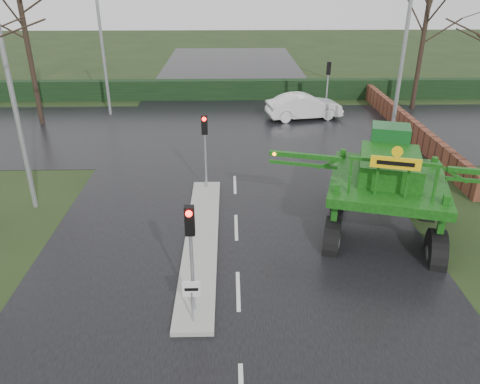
{
  "coord_description": "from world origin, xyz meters",
  "views": [
    {
      "loc": [
        -0.21,
        -11.87,
        9.11
      ],
      "look_at": [
        0.13,
        3.04,
        2.0
      ],
      "focal_mm": 35.0,
      "sensor_mm": 36.0,
      "label": 1
    }
  ],
  "objects_px": {
    "traffic_signal_mid": "(205,136)",
    "street_light_left_far": "(104,23)",
    "traffic_signal_near": "(191,237)",
    "street_light_right": "(399,40)",
    "crop_sprayer": "(338,182)",
    "keep_left_sign": "(192,295)",
    "traffic_signal_far": "(328,76)",
    "white_sedan": "(303,119)",
    "street_light_left_near": "(14,63)"
  },
  "relations": [
    {
      "from": "traffic_signal_mid",
      "to": "keep_left_sign",
      "type": "bearing_deg",
      "value": -90.0
    },
    {
      "from": "street_light_right",
      "to": "street_light_left_far",
      "type": "relative_size",
      "value": 1.0
    },
    {
      "from": "traffic_signal_far",
      "to": "traffic_signal_near",
      "type": "bearing_deg",
      "value": 69.64
    },
    {
      "from": "traffic_signal_near",
      "to": "traffic_signal_mid",
      "type": "relative_size",
      "value": 1.0
    },
    {
      "from": "crop_sprayer",
      "to": "white_sedan",
      "type": "bearing_deg",
      "value": 101.6
    },
    {
      "from": "crop_sprayer",
      "to": "traffic_signal_mid",
      "type": "bearing_deg",
      "value": 153.38
    },
    {
      "from": "keep_left_sign",
      "to": "street_light_right",
      "type": "xyz_separation_m",
      "value": [
        9.49,
        13.5,
        4.93
      ]
    },
    {
      "from": "street_light_left_near",
      "to": "crop_sprayer",
      "type": "height_order",
      "value": "street_light_left_near"
    },
    {
      "from": "street_light_right",
      "to": "street_light_left_far",
      "type": "distance_m",
      "value": 18.24
    },
    {
      "from": "crop_sprayer",
      "to": "white_sedan",
      "type": "xyz_separation_m",
      "value": [
        1.21,
        15.67,
        -2.37
      ]
    },
    {
      "from": "street_light_right",
      "to": "street_light_left_near",
      "type": "bearing_deg",
      "value": -159.89
    },
    {
      "from": "traffic_signal_mid",
      "to": "street_light_left_far",
      "type": "height_order",
      "value": "street_light_left_far"
    },
    {
      "from": "street_light_right",
      "to": "white_sedan",
      "type": "bearing_deg",
      "value": 117.12
    },
    {
      "from": "traffic_signal_far",
      "to": "white_sedan",
      "type": "xyz_separation_m",
      "value": [
        -1.73,
        -1.32,
        -2.59
      ]
    },
    {
      "from": "crop_sprayer",
      "to": "white_sedan",
      "type": "distance_m",
      "value": 15.9
    },
    {
      "from": "street_light_left_near",
      "to": "traffic_signal_far",
      "type": "bearing_deg",
      "value": 43.63
    },
    {
      "from": "keep_left_sign",
      "to": "crop_sprayer",
      "type": "height_order",
      "value": "crop_sprayer"
    },
    {
      "from": "keep_left_sign",
      "to": "traffic_signal_near",
      "type": "relative_size",
      "value": 0.38
    },
    {
      "from": "keep_left_sign",
      "to": "street_light_left_near",
      "type": "relative_size",
      "value": 0.14
    },
    {
      "from": "traffic_signal_near",
      "to": "crop_sprayer",
      "type": "relative_size",
      "value": 0.41
    },
    {
      "from": "traffic_signal_near",
      "to": "street_light_left_near",
      "type": "bearing_deg",
      "value": 134.53
    },
    {
      "from": "street_light_right",
      "to": "keep_left_sign",
      "type": "bearing_deg",
      "value": -125.12
    },
    {
      "from": "traffic_signal_mid",
      "to": "crop_sprayer",
      "type": "bearing_deg",
      "value": -42.62
    },
    {
      "from": "keep_left_sign",
      "to": "street_light_left_far",
      "type": "bearing_deg",
      "value": 107.78
    },
    {
      "from": "street_light_right",
      "to": "crop_sprayer",
      "type": "distance_m",
      "value": 10.74
    },
    {
      "from": "street_light_right",
      "to": "crop_sprayer",
      "type": "height_order",
      "value": "street_light_right"
    },
    {
      "from": "traffic_signal_mid",
      "to": "white_sedan",
      "type": "height_order",
      "value": "traffic_signal_mid"
    },
    {
      "from": "keep_left_sign",
      "to": "street_light_right",
      "type": "distance_m",
      "value": 17.23
    },
    {
      "from": "traffic_signal_far",
      "to": "street_light_left_far",
      "type": "relative_size",
      "value": 0.35
    },
    {
      "from": "traffic_signal_near",
      "to": "white_sedan",
      "type": "height_order",
      "value": "traffic_signal_near"
    },
    {
      "from": "white_sedan",
      "to": "street_light_left_far",
      "type": "bearing_deg",
      "value": 73.35
    },
    {
      "from": "traffic_signal_near",
      "to": "street_light_left_far",
      "type": "height_order",
      "value": "street_light_left_far"
    },
    {
      "from": "white_sedan",
      "to": "street_light_left_near",
      "type": "bearing_deg",
      "value": 123.51
    },
    {
      "from": "street_light_left_near",
      "to": "traffic_signal_near",
      "type": "bearing_deg",
      "value": -45.47
    },
    {
      "from": "white_sedan",
      "to": "street_light_right",
      "type": "bearing_deg",
      "value": -163.76
    },
    {
      "from": "crop_sprayer",
      "to": "white_sedan",
      "type": "height_order",
      "value": "crop_sprayer"
    },
    {
      "from": "street_light_left_far",
      "to": "keep_left_sign",
      "type": "bearing_deg",
      "value": -72.22
    },
    {
      "from": "traffic_signal_near",
      "to": "street_light_left_near",
      "type": "distance_m",
      "value": 10.4
    },
    {
      "from": "traffic_signal_far",
      "to": "white_sedan",
      "type": "distance_m",
      "value": 3.38
    },
    {
      "from": "traffic_signal_mid",
      "to": "street_light_left_near",
      "type": "bearing_deg",
      "value": -167.79
    },
    {
      "from": "traffic_signal_mid",
      "to": "traffic_signal_near",
      "type": "bearing_deg",
      "value": -90.0
    },
    {
      "from": "keep_left_sign",
      "to": "traffic_signal_mid",
      "type": "bearing_deg",
      "value": 90.0
    },
    {
      "from": "street_light_right",
      "to": "street_light_left_far",
      "type": "height_order",
      "value": "same"
    },
    {
      "from": "street_light_right",
      "to": "white_sedan",
      "type": "height_order",
      "value": "street_light_right"
    },
    {
      "from": "traffic_signal_near",
      "to": "traffic_signal_far",
      "type": "bearing_deg",
      "value": 69.64
    },
    {
      "from": "street_light_left_far",
      "to": "traffic_signal_mid",
      "type": "bearing_deg",
      "value": -61.14
    },
    {
      "from": "traffic_signal_near",
      "to": "street_light_left_far",
      "type": "relative_size",
      "value": 0.35
    },
    {
      "from": "traffic_signal_far",
      "to": "street_light_left_near",
      "type": "height_order",
      "value": "street_light_left_near"
    },
    {
      "from": "traffic_signal_near",
      "to": "white_sedan",
      "type": "relative_size",
      "value": 0.71
    },
    {
      "from": "street_light_right",
      "to": "traffic_signal_far",
      "type": "bearing_deg",
      "value": 101.95
    }
  ]
}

